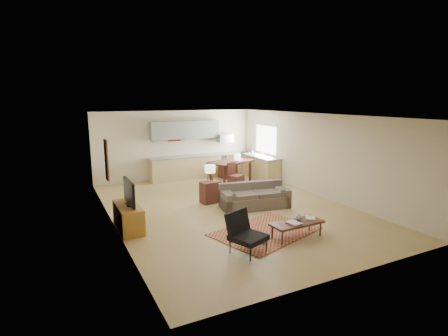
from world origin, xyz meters
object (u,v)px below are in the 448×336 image
sofa (255,196)px  coffee_table (297,230)px  tv_credenza (128,217)px  dining_table (231,172)px  console_table (210,192)px  armchair (248,234)px

sofa → coffee_table: bearing=-88.4°
tv_credenza → dining_table: 5.51m
tv_credenza → console_table: size_ratio=2.01×
sofa → console_table: bearing=141.8°
coffee_table → tv_credenza: bearing=143.7°
sofa → armchair: (-1.74, -2.57, 0.07)m
coffee_table → dining_table: bearing=76.1°
coffee_table → console_table: size_ratio=1.92×
dining_table → sofa: bearing=-124.1°
armchair → tv_credenza: armchair is taller
coffee_table → sofa: bearing=80.2°
sofa → dining_table: size_ratio=1.25×
sofa → dining_table: dining_table is taller
dining_table → console_table: bearing=-150.4°
dining_table → coffee_table: bearing=-121.1°
sofa → console_table: 1.42m
armchair → console_table: bearing=56.9°
armchair → console_table: 3.71m
armchair → dining_table: 6.21m
tv_credenza → armchair: bearing=-52.1°
tv_credenza → dining_table: bearing=35.1°
tv_credenza → sofa: bearing=1.3°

